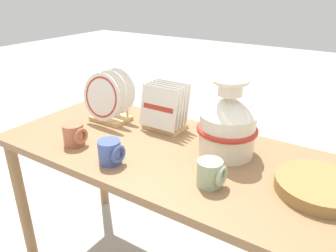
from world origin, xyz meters
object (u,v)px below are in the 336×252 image
object	(u,v)px
ceramic_vase	(228,123)
wicker_charger_stack	(320,186)
mug_cobalt_glaze	(111,152)
dish_rack_round_plates	(108,101)
dish_rack_square_plates	(165,111)
mug_sage_glaze	(211,173)
mug_terracotta_glaze	(74,135)

from	to	relation	value
ceramic_vase	wicker_charger_stack	world-z (taller)	ceramic_vase
mug_cobalt_glaze	dish_rack_round_plates	bearing A→B (deg)	132.90
dish_rack_square_plates	mug_sage_glaze	distance (m)	0.53
dish_rack_round_plates	mug_sage_glaze	world-z (taller)	dish_rack_round_plates
mug_cobalt_glaze	mug_terracotta_glaze	bearing A→B (deg)	171.68
dish_rack_square_plates	ceramic_vase	bearing A→B (deg)	-12.24
dish_rack_round_plates	mug_terracotta_glaze	size ratio (longest dim) A/B	2.62
mug_sage_glaze	dish_rack_round_plates	bearing A→B (deg)	160.49
ceramic_vase	mug_cobalt_glaze	bearing A→B (deg)	-137.03
dish_rack_round_plates	mug_cobalt_glaze	world-z (taller)	dish_rack_round_plates
ceramic_vase	dish_rack_round_plates	distance (m)	0.65
ceramic_vase	mug_terracotta_glaze	world-z (taller)	ceramic_vase
dish_rack_square_plates	mug_sage_glaze	size ratio (longest dim) A/B	2.21
ceramic_vase	mug_terracotta_glaze	bearing A→B (deg)	-153.96
dish_rack_square_plates	mug_terracotta_glaze	distance (m)	0.44
mug_terracotta_glaze	mug_cobalt_glaze	size ratio (longest dim) A/B	1.00
dish_rack_square_plates	mug_sage_glaze	bearing A→B (deg)	-38.86
dish_rack_round_plates	mug_cobalt_glaze	xyz separation A→B (m)	(0.30, -0.32, -0.06)
mug_terracotta_glaze	mug_sage_glaze	world-z (taller)	same
dish_rack_round_plates	mug_sage_glaze	bearing A→B (deg)	-19.51
dish_rack_round_plates	ceramic_vase	bearing A→B (deg)	0.35
mug_cobalt_glaze	wicker_charger_stack	bearing A→B (deg)	17.89
dish_rack_round_plates	wicker_charger_stack	xyz separation A→B (m)	(1.04, -0.08, -0.09)
dish_rack_round_plates	wicker_charger_stack	size ratio (longest dim) A/B	0.87
mug_terracotta_glaze	ceramic_vase	bearing A→B (deg)	26.04
mug_sage_glaze	mug_terracotta_glaze	bearing A→B (deg)	-176.66
mug_terracotta_glaze	mug_sage_glaze	bearing A→B (deg)	3.34
ceramic_vase	wicker_charger_stack	distance (m)	0.41
ceramic_vase	dish_rack_square_plates	size ratio (longest dim) A/B	1.47
ceramic_vase	mug_sage_glaze	bearing A→B (deg)	-78.21
wicker_charger_stack	mug_sage_glaze	bearing A→B (deg)	-153.77
mug_terracotta_glaze	mug_cobalt_glaze	bearing A→B (deg)	-8.32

